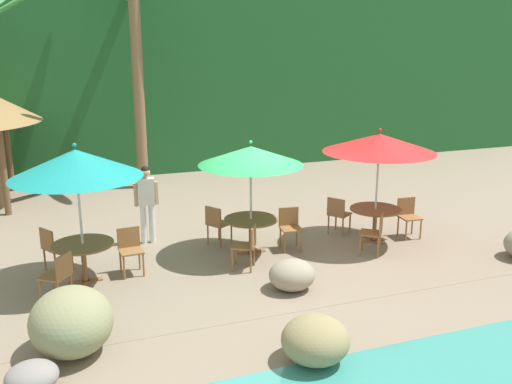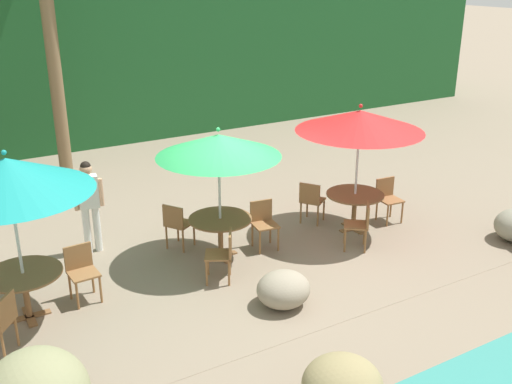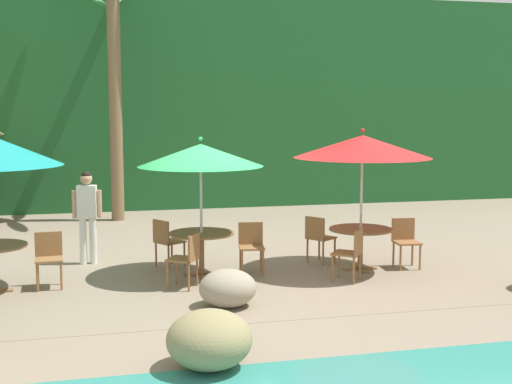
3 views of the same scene
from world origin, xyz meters
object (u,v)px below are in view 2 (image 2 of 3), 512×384
object	(u,v)px
chair_teal_seaward	(81,269)
chair_red_inland	(311,199)
umbrella_teal	(7,176)
dining_table_green	(220,225)
waiter_in_white	(89,200)
chair_green_left	(224,252)
chair_red_left	(361,223)
umbrella_red	(360,121)
dining_table_teal	(24,280)
chair_green_inland	(177,223)
chair_teal_left	(0,320)
dining_table_red	(355,200)
umbrella_green	(218,145)
chair_green_seaward	(263,221)
chair_red_seaward	(388,196)

from	to	relation	value
chair_teal_seaward	chair_red_inland	xyz separation A→B (m)	(4.67, 0.59, 0.00)
umbrella_teal	chair_teal_seaward	bearing A→B (deg)	9.10
dining_table_green	waiter_in_white	bearing A→B (deg)	144.52
chair_green_left	chair_red_inland	distance (m)	2.81
chair_red_left	umbrella_red	bearing A→B (deg)	58.52
dining_table_teal	chair_red_inland	size ratio (longest dim) A/B	1.26
chair_teal_seaward	chair_green_left	xyz separation A→B (m)	(2.12, -0.59, 0.00)
chair_green_left	chair_red_left	size ratio (longest dim) A/B	1.00
dining_table_teal	chair_red_left	size ratio (longest dim) A/B	1.26
chair_teal_seaward	chair_red_left	xyz separation A→B (m)	(4.78, -0.79, 0.00)
dining_table_green	chair_green_inland	distance (m)	0.86
chair_teal_left	dining_table_red	distance (m)	6.56
umbrella_green	chair_red_inland	bearing A→B (deg)	10.15
chair_teal_seaward	umbrella_green	size ratio (longest dim) A/B	0.37
chair_teal_left	waiter_in_white	xyz separation A→B (m)	(1.87, 2.40, 0.47)
waiter_in_white	chair_green_left	bearing A→B (deg)	-54.15
chair_green_inland	umbrella_red	xyz separation A→B (m)	(3.29, -0.92, 1.65)
dining_table_teal	chair_green_seaward	size ratio (longest dim) A/B	1.26
chair_green_left	chair_red_seaward	distance (m)	4.00
chair_red_inland	chair_green_inland	bearing A→B (deg)	174.26
chair_teal_left	chair_red_seaward	bearing A→B (deg)	6.40
umbrella_green	chair_red_inland	xyz separation A→B (m)	(2.21, 0.40, -1.53)
chair_red_left	waiter_in_white	bearing A→B (deg)	151.05
chair_teal_seaward	dining_table_green	size ratio (longest dim) A/B	0.79
dining_table_red	waiter_in_white	distance (m)	4.92
dining_table_red	chair_red_seaward	xyz separation A→B (m)	(0.85, 0.02, -0.10)
chair_green_seaward	dining_table_red	size ratio (longest dim) A/B	0.79
chair_red_seaward	dining_table_red	bearing A→B (deg)	-178.67
chair_red_seaward	chair_red_inland	distance (m)	1.54
umbrella_green	chair_green_left	xyz separation A→B (m)	(-0.34, -0.78, -1.53)
chair_green_left	umbrella_teal	bearing A→B (deg)	171.22
umbrella_green	chair_red_left	xyz separation A→B (m)	(2.32, -0.98, -1.53)
chair_green_inland	chair_red_inland	size ratio (longest dim) A/B	1.00
chair_green_seaward	dining_table_red	bearing A→B (deg)	-6.75
umbrella_teal	umbrella_green	bearing A→B (deg)	5.61
dining_table_green	chair_teal_seaward	bearing A→B (deg)	-175.59
dining_table_green	chair_red_left	world-z (taller)	chair_red_left
umbrella_red	dining_table_red	world-z (taller)	umbrella_red
umbrella_teal	chair_teal_left	size ratio (longest dim) A/B	2.94
waiter_in_white	dining_table_green	bearing A→B (deg)	-35.48
chair_green_left	umbrella_red	bearing A→B (deg)	9.67
chair_red_left	waiter_in_white	size ratio (longest dim) A/B	0.51
dining_table_teal	umbrella_green	world-z (taller)	umbrella_green
dining_table_teal	umbrella_teal	bearing A→B (deg)	180.00
chair_green_left	umbrella_red	world-z (taller)	umbrella_red
chair_red_inland	umbrella_green	bearing A→B (deg)	-169.85
dining_table_green	dining_table_red	bearing A→B (deg)	-5.25
dining_table_teal	chair_teal_left	size ratio (longest dim) A/B	1.26
chair_green_seaward	chair_green_left	distance (m)	1.42
umbrella_green	chair_red_inland	world-z (taller)	umbrella_green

